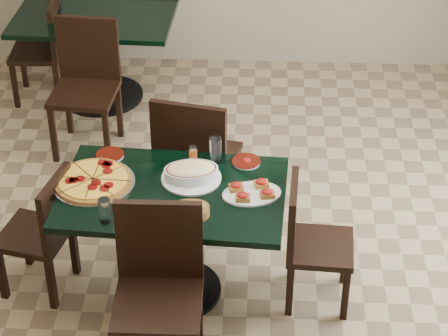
{
  "coord_description": "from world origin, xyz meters",
  "views": [
    {
      "loc": [
        0.32,
        -4.15,
        3.61
      ],
      "look_at": [
        0.12,
        0.0,
        0.74
      ],
      "focal_mm": 70.0,
      "sensor_mm": 36.0,
      "label": 1
    }
  ],
  "objects_px": {
    "back_table": "(97,39)",
    "chair_near": "(159,281)",
    "chair_right": "(308,238)",
    "pepperoni_pizza": "(93,181)",
    "bread_basket": "(188,211)",
    "bruschetta_platter": "(252,192)",
    "back_chair_left": "(46,45)",
    "back_chair_near": "(86,78)",
    "main_table": "(174,217)",
    "chair_left": "(45,228)",
    "lasagna_casserole": "(191,172)",
    "chair_far": "(195,156)"
  },
  "relations": [
    {
      "from": "back_table",
      "to": "chair_near",
      "type": "height_order",
      "value": "chair_near"
    },
    {
      "from": "chair_near",
      "to": "chair_right",
      "type": "xyz_separation_m",
      "value": [
        0.8,
        0.51,
        -0.1
      ]
    },
    {
      "from": "chair_near",
      "to": "pepperoni_pizza",
      "type": "bearing_deg",
      "value": 125.7
    },
    {
      "from": "bread_basket",
      "to": "bruschetta_platter",
      "type": "xyz_separation_m",
      "value": [
        0.33,
        0.21,
        -0.02
      ]
    },
    {
      "from": "back_chair_left",
      "to": "bruschetta_platter",
      "type": "bearing_deg",
      "value": 34.17
    },
    {
      "from": "back_chair_near",
      "to": "main_table",
      "type": "bearing_deg",
      "value": -59.57
    },
    {
      "from": "chair_left",
      "to": "back_chair_near",
      "type": "relative_size",
      "value": 0.83
    },
    {
      "from": "back_table",
      "to": "pepperoni_pizza",
      "type": "bearing_deg",
      "value": -78.11
    },
    {
      "from": "back_chair_near",
      "to": "lasagna_casserole",
      "type": "distance_m",
      "value": 1.77
    },
    {
      "from": "chair_far",
      "to": "main_table",
      "type": "bearing_deg",
      "value": 95.43
    },
    {
      "from": "bread_basket",
      "to": "bruschetta_platter",
      "type": "height_order",
      "value": "bread_basket"
    },
    {
      "from": "chair_far",
      "to": "pepperoni_pizza",
      "type": "relative_size",
      "value": 2.14
    },
    {
      "from": "back_chair_left",
      "to": "lasagna_casserole",
      "type": "bearing_deg",
      "value": 29.73
    },
    {
      "from": "main_table",
      "to": "back_table",
      "type": "distance_m",
      "value": 2.45
    },
    {
      "from": "chair_left",
      "to": "pepperoni_pizza",
      "type": "xyz_separation_m",
      "value": [
        0.3,
        0.04,
        0.32
      ]
    },
    {
      "from": "main_table",
      "to": "lasagna_casserole",
      "type": "distance_m",
      "value": 0.27
    },
    {
      "from": "bread_basket",
      "to": "back_chair_left",
      "type": "bearing_deg",
      "value": 104.29
    },
    {
      "from": "main_table",
      "to": "back_chair_left",
      "type": "xyz_separation_m",
      "value": [
        -1.24,
        2.29,
        -0.09
      ]
    },
    {
      "from": "lasagna_casserole",
      "to": "bread_basket",
      "type": "relative_size",
      "value": 1.3
    },
    {
      "from": "pepperoni_pizza",
      "to": "lasagna_casserole",
      "type": "bearing_deg",
      "value": 7.06
    },
    {
      "from": "pepperoni_pizza",
      "to": "bruschetta_platter",
      "type": "bearing_deg",
      "value": -4.48
    },
    {
      "from": "bread_basket",
      "to": "bruschetta_platter",
      "type": "distance_m",
      "value": 0.4
    },
    {
      "from": "lasagna_casserole",
      "to": "bread_basket",
      "type": "height_order",
      "value": "bread_basket"
    },
    {
      "from": "chair_right",
      "to": "chair_left",
      "type": "bearing_deg",
      "value": 93.26
    },
    {
      "from": "chair_right",
      "to": "chair_left",
      "type": "distance_m",
      "value": 1.52
    },
    {
      "from": "lasagna_casserole",
      "to": "bread_basket",
      "type": "distance_m",
      "value": 0.35
    },
    {
      "from": "chair_far",
      "to": "pepperoni_pizza",
      "type": "xyz_separation_m",
      "value": [
        -0.52,
        -0.58,
        0.2
      ]
    },
    {
      "from": "chair_left",
      "to": "back_chair_left",
      "type": "bearing_deg",
      "value": -154.67
    },
    {
      "from": "chair_right",
      "to": "back_chair_left",
      "type": "distance_m",
      "value": 3.06
    },
    {
      "from": "bread_basket",
      "to": "chair_left",
      "type": "bearing_deg",
      "value": 150.96
    },
    {
      "from": "chair_far",
      "to": "chair_right",
      "type": "xyz_separation_m",
      "value": [
        0.7,
        -0.63,
        -0.12
      ]
    },
    {
      "from": "chair_far",
      "to": "pepperoni_pizza",
      "type": "bearing_deg",
      "value": 59.69
    },
    {
      "from": "back_chair_left",
      "to": "chair_near",
      "type": "bearing_deg",
      "value": 21.46
    },
    {
      "from": "back_table",
      "to": "back_chair_near",
      "type": "relative_size",
      "value": 1.3
    },
    {
      "from": "bruschetta_platter",
      "to": "lasagna_casserole",
      "type": "bearing_deg",
      "value": 144.8
    },
    {
      "from": "chair_far",
      "to": "chair_left",
      "type": "distance_m",
      "value": 1.04
    },
    {
      "from": "back_chair_near",
      "to": "lasagna_casserole",
      "type": "height_order",
      "value": "back_chair_near"
    },
    {
      "from": "main_table",
      "to": "back_chair_left",
      "type": "bearing_deg",
      "value": 122.12
    },
    {
      "from": "chair_near",
      "to": "bread_basket",
      "type": "height_order",
      "value": "chair_near"
    },
    {
      "from": "chair_far",
      "to": "chair_right",
      "type": "bearing_deg",
      "value": 149.72
    },
    {
      "from": "bread_basket",
      "to": "lasagna_casserole",
      "type": "bearing_deg",
      "value": 77.81
    },
    {
      "from": "chair_near",
      "to": "lasagna_casserole",
      "type": "height_order",
      "value": "chair_near"
    },
    {
      "from": "lasagna_casserole",
      "to": "pepperoni_pizza",
      "type": "bearing_deg",
      "value": 177.15
    },
    {
      "from": "back_chair_near",
      "to": "back_chair_left",
      "type": "distance_m",
      "value": 0.8
    },
    {
      "from": "pepperoni_pizza",
      "to": "main_table",
      "type": "bearing_deg",
      "value": -6.37
    },
    {
      "from": "back_table",
      "to": "lasagna_casserole",
      "type": "relative_size",
      "value": 3.71
    },
    {
      "from": "chair_left",
      "to": "bruschetta_platter",
      "type": "height_order",
      "value": "chair_left"
    },
    {
      "from": "back_table",
      "to": "chair_near",
      "type": "distance_m",
      "value": 2.94
    },
    {
      "from": "chair_near",
      "to": "bruschetta_platter",
      "type": "height_order",
      "value": "chair_near"
    },
    {
      "from": "chair_far",
      "to": "bruschetta_platter",
      "type": "distance_m",
      "value": 0.77
    }
  ]
}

